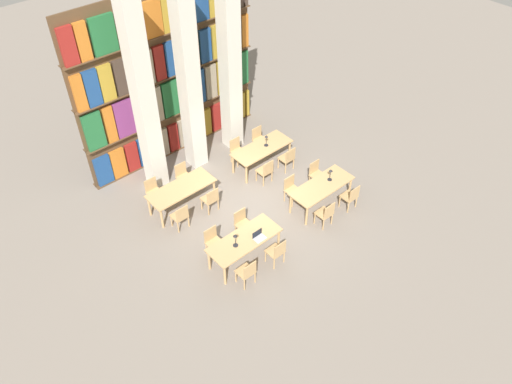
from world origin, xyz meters
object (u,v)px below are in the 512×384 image
at_px(desk_lamp_1, 331,173).
at_px(chair_11, 183,176).
at_px(chair_0, 247,272).
at_px(reading_table_2, 181,190).
at_px(chair_5, 292,189).
at_px(chair_15, 259,139).
at_px(pillar_right, 230,65).
at_px(desk_lamp_0, 235,238).
at_px(laptop, 259,237).
at_px(chair_4, 326,213).
at_px(chair_9, 154,191).
at_px(chair_1, 213,241).
at_px(chair_6, 351,196).
at_px(pillar_center, 189,82).
at_px(desk_lamp_2, 266,139).
at_px(pillar_left, 144,101).
at_px(reading_table_0, 244,241).
at_px(reading_table_1, 322,187).
at_px(chair_7, 316,173).
at_px(chair_13, 237,150).
at_px(chair_12, 266,171).
at_px(chair_14, 288,158).
at_px(chair_10, 211,199).
at_px(chair_3, 243,223).
at_px(chair_8, 180,216).
at_px(reading_table_3, 262,149).
at_px(chair_2, 277,251).

xyz_separation_m(desk_lamp_1, chair_11, (-2.99, 3.32, -0.55)).
bearing_deg(chair_0, desk_lamp_1, 11.90).
bearing_deg(reading_table_2, chair_5, -36.52).
bearing_deg(chair_15, pillar_right, -63.10).
xyz_separation_m(desk_lamp_0, laptop, (0.63, -0.20, -0.24)).
xyz_separation_m(chair_4, chair_9, (-3.17, 4.03, 0.00)).
height_order(chair_1, chair_6, same).
distance_m(chair_6, desk_lamp_1, 0.92).
bearing_deg(chair_4, chair_6, 0.00).
relative_size(pillar_center, desk_lamp_1, 14.92).
relative_size(pillar_center, desk_lamp_0, 14.36).
relative_size(laptop, desk_lamp_2, 0.80).
relative_size(pillar_left, reading_table_0, 2.94).
height_order(pillar_right, desk_lamp_1, pillar_right).
relative_size(desk_lamp_0, reading_table_1, 0.20).
bearing_deg(chair_7, chair_13, -66.58).
bearing_deg(desk_lamp_0, pillar_left, 86.46).
bearing_deg(pillar_left, chair_0, -95.33).
distance_m(pillar_center, chair_11, 2.84).
bearing_deg(chair_4, chair_5, 90.00).
height_order(chair_12, desk_lamp_2, desk_lamp_2).
xyz_separation_m(pillar_center, reading_table_1, (1.60, -4.10, -2.33)).
xyz_separation_m(pillar_left, reading_table_2, (-0.04, -1.46, -2.33)).
bearing_deg(chair_4, pillar_right, 84.13).
relative_size(chair_6, chair_12, 1.00).
bearing_deg(desk_lamp_0, chair_6, -8.14).
relative_size(laptop, chair_14, 0.37).
bearing_deg(desk_lamp_0, chair_15, 41.57).
height_order(laptop, chair_14, laptop).
distance_m(desk_lamp_1, reading_table_2, 4.41).
distance_m(chair_10, chair_15, 3.29).
distance_m(chair_3, chair_8, 1.79).
bearing_deg(chair_12, chair_6, -66.58).
xyz_separation_m(pillar_right, reading_table_3, (-0.05, -1.57, -2.33)).
height_order(desk_lamp_0, reading_table_2, desk_lamp_0).
relative_size(chair_2, chair_14, 1.00).
bearing_deg(chair_6, chair_2, -177.82).
relative_size(reading_table_2, chair_10, 2.35).
bearing_deg(chair_8, desk_lamp_1, -25.36).
relative_size(pillar_right, chair_1, 6.92).
distance_m(chair_6, reading_table_2, 4.99).
xyz_separation_m(reading_table_2, chair_14, (3.56, -0.81, -0.20)).
relative_size(chair_0, chair_12, 1.00).
bearing_deg(chair_15, chair_3, 41.88).
bearing_deg(reading_table_0, desk_lamp_2, 39.87).
bearing_deg(chair_5, desk_lamp_0, 16.19).
bearing_deg(chair_8, reading_table_3, 9.21).
xyz_separation_m(chair_5, chair_11, (-2.09, 2.64, 0.00)).
distance_m(reading_table_1, desk_lamp_1, 0.50).
bearing_deg(reading_table_2, desk_lamp_1, -36.64).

